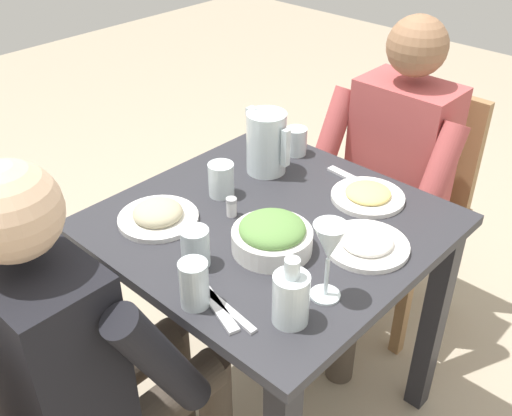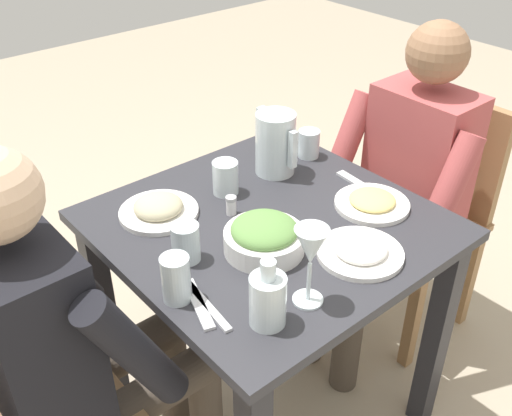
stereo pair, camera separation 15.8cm
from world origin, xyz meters
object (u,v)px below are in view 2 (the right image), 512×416
Objects in this scene: wine_glass at (311,250)px; chair_far at (429,204)px; diner_far at (399,188)px; dining_table at (269,262)px; water_glass_near_left at (186,243)px; water_pitcher at (275,143)px; diner_near at (77,340)px; salt_shaker at (231,205)px; plate_fries at (372,202)px; water_glass_far_right at (176,279)px; oil_carafe at (268,302)px; water_glass_far_left at (309,144)px; plate_yoghurt at (360,250)px; water_glass_center at (226,177)px; salad_bowl at (264,236)px; plate_beans at (158,209)px.

chair_far is at bearing 107.20° from wine_glass.
dining_table is at bearing -91.36° from diner_far.
water_glass_near_left is at bearing -158.30° from wine_glass.
diner_near is at bearing -79.09° from water_pitcher.
chair_far reaches higher than salt_shaker.
plate_fries is 3.85× the size of salt_shaker.
water_glass_far_right is at bearing -131.94° from wine_glass.
plate_fries is 1.26× the size of oil_carafe.
diner_far is 0.34m from water_glass_far_left.
salt_shaker is (-0.39, 0.09, -0.11)m from wine_glass.
plate_yoghurt is 0.45m from water_glass_center.
diner_near is 5.66× the size of plate_fries.
chair_far is 0.87m from salt_shaker.
salt_shaker is at bearing -160.08° from plate_yoghurt.
diner_near is 7.15× the size of oil_carafe.
diner_far reaches higher than plate_yoghurt.
salad_bowl is 1.78× the size of water_glass_far_right.
salad_bowl is 3.75× the size of salt_shaker.
diner_far is at bearing 88.64° from dining_table.
diner_near reaches higher than plate_beans.
water_glass_center is at bearing 179.01° from dining_table.
water_pitcher is at bearing 100.91° from diner_near.
water_glass_far_left is (-0.00, 0.15, -0.05)m from water_pitcher.
water_pitcher is 0.49m from water_glass_near_left.
plate_fries is 2.10× the size of water_glass_near_left.
salt_shaker is at bearing -97.30° from chair_far.
chair_far reaches higher than dining_table.
oil_carafe reaches higher than dining_table.
diner_near reaches higher than water_pitcher.
plate_fries is (0.12, -0.29, 0.13)m from diner_far.
chair_far is at bearing 87.52° from diner_near.
chair_far is 4.50× the size of wine_glass.
water_glass_far_left reaches higher than plate_fries.
water_glass_center is 0.46m from water_glass_far_right.
water_glass_center is 0.99× the size of water_glass_near_left.
salt_shaker is at bearing -148.17° from dining_table.
salad_bowl is 1.03× the size of wine_glass.
water_glass_center is at bearing -90.38° from water_pitcher.
oil_carafe is at bearing 29.29° from water_glass_far_right.
chair_far is 4.24× the size of plate_fries.
plate_yoghurt is (0.30, 0.63, 0.13)m from diner_near.
salad_bowl is 0.24m from plate_yoghurt.
wine_glass is at bearing -12.72° from salt_shaker.
wine_glass is (0.30, 0.12, 0.09)m from water_glass_near_left.
wine_glass is at bearing -44.61° from water_glass_far_left.
diner_near is at bearing -84.55° from salt_shaker.
diner_near is at bearing -106.08° from salad_bowl.
wine_glass is (0.34, 0.41, 0.25)m from diner_near.
diner_near is 5.44× the size of plate_beans.
oil_carafe is at bearing -43.30° from water_pitcher.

